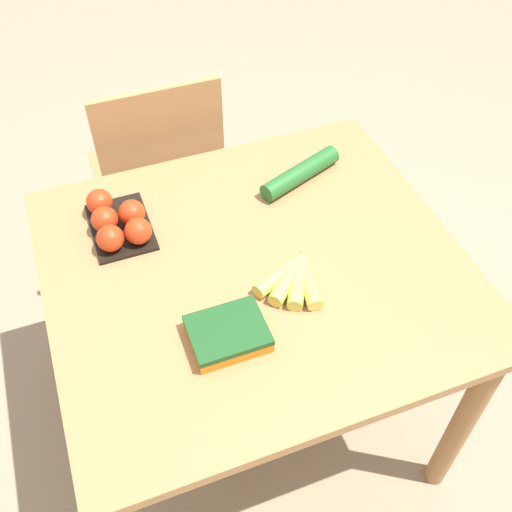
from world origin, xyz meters
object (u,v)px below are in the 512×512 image
(banana_bunch, at_px, (293,278))
(carrot_bag, at_px, (228,333))
(chair, at_px, (161,181))
(cucumber_near, at_px, (300,173))
(tomato_pack, at_px, (117,222))

(banana_bunch, relative_size, carrot_bag, 1.00)
(chair, relative_size, cucumber_near, 3.58)
(chair, xyz_separation_m, cucumber_near, (0.32, -0.44, 0.29))
(chair, distance_m, cucumber_near, 0.61)
(banana_bunch, bearing_deg, tomato_pack, 137.98)
(banana_bunch, distance_m, tomato_pack, 0.47)
(tomato_pack, relative_size, carrot_bag, 1.31)
(banana_bunch, distance_m, cucumber_near, 0.37)
(banana_bunch, bearing_deg, chair, 101.08)
(tomato_pack, xyz_separation_m, carrot_bag, (0.15, -0.41, -0.01))
(cucumber_near, bearing_deg, tomato_pack, -177.46)
(chair, height_order, cucumber_near, chair)
(carrot_bag, bearing_deg, chair, 87.20)
(tomato_pack, bearing_deg, carrot_bag, -69.44)
(cucumber_near, bearing_deg, carrot_bag, -129.74)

